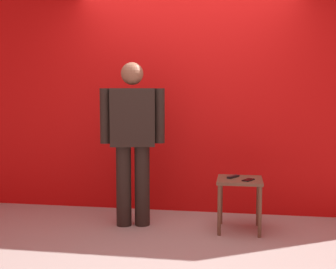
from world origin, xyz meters
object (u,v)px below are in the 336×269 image
object	(u,v)px
standing_person	(133,135)
cell_phone	(248,180)
tv_remote	(233,177)
side_table	(240,188)

from	to	relation	value
standing_person	cell_phone	world-z (taller)	standing_person
standing_person	cell_phone	size ratio (longest dim) A/B	11.71
standing_person	tv_remote	size ratio (longest dim) A/B	9.92
tv_remote	side_table	bearing A→B (deg)	-2.70
standing_person	side_table	xyz separation A→B (m)	(1.09, 0.00, -0.51)
side_table	cell_phone	xyz separation A→B (m)	(0.08, -0.07, 0.10)
standing_person	cell_phone	bearing A→B (deg)	-3.52
side_table	tv_remote	distance (m)	0.13
standing_person	cell_phone	xyz separation A→B (m)	(1.17, -0.07, -0.41)
side_table	cell_phone	size ratio (longest dim) A/B	3.65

